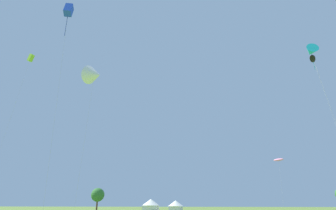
% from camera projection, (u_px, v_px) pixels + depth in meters
% --- Properties ---
extents(kite_black_parafoil, '(2.85, 2.21, 20.05)m').
position_uv_depth(kite_black_parafoil, '(313.00, 59.00, 35.32)').
color(kite_black_parafoil, black).
rests_on(kite_black_parafoil, ground).
extents(kite_white_delta, '(3.93, 3.82, 22.72)m').
position_uv_depth(kite_white_delta, '(94.00, 75.00, 42.60)').
color(kite_white_delta, white).
rests_on(kite_white_delta, ground).
extents(kite_cyan_delta, '(3.63, 2.75, 32.32)m').
position_uv_depth(kite_cyan_delta, '(311.00, 51.00, 54.52)').
color(kite_cyan_delta, '#1EB7CC').
rests_on(kite_cyan_delta, ground).
extents(kite_blue_box, '(2.29, 2.05, 27.68)m').
position_uv_depth(kite_blue_box, '(69.00, 10.00, 36.64)').
color(kite_blue_box, blue).
rests_on(kite_blue_box, ground).
extents(kite_pink_parafoil, '(2.39, 2.17, 11.16)m').
position_uv_depth(kite_pink_parafoil, '(279.00, 160.00, 58.77)').
color(kite_pink_parafoil, pink).
rests_on(kite_pink_parafoil, ground).
extents(kite_lime_box, '(2.14, 2.92, 29.26)m').
position_uv_depth(kite_lime_box, '(31.00, 59.00, 52.22)').
color(kite_lime_box, '#99DB2D').
rests_on(kite_lime_box, ground).
extents(festival_tent_center, '(4.53, 4.53, 2.94)m').
position_uv_depth(festival_tent_center, '(151.00, 204.00, 69.48)').
color(festival_tent_center, white).
rests_on(festival_tent_center, ground).
extents(festival_tent_right, '(3.95, 3.95, 2.57)m').
position_uv_depth(festival_tent_right, '(176.00, 205.00, 68.18)').
color(festival_tent_right, white).
rests_on(festival_tent_right, ground).
extents(tree_distant_right, '(3.66, 3.66, 5.93)m').
position_uv_depth(tree_distant_right, '(98.00, 195.00, 74.48)').
color(tree_distant_right, brown).
rests_on(tree_distant_right, ground).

